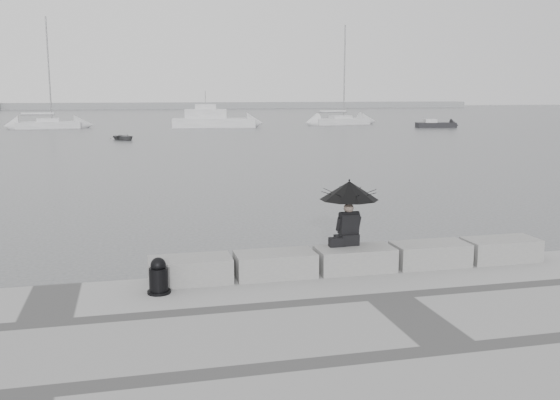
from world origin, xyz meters
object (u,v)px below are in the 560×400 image
object	(u,v)px
motor_cruiser	(214,120)
small_motorboat	(436,125)
sailboat_right	(340,121)
seated_person	(349,197)
sailboat_left	(48,124)
dinghy	(124,137)
mooring_bollard	(159,278)

from	to	relation	value
motor_cruiser	small_motorboat	distance (m)	26.85
sailboat_right	small_motorboat	world-z (taller)	sailboat_right
seated_person	small_motorboat	bearing A→B (deg)	57.86
sailboat_left	small_motorboat	size ratio (longest dim) A/B	2.64
sailboat_right	motor_cruiser	world-z (taller)	sailboat_right
sailboat_right	dinghy	world-z (taller)	sailboat_right
mooring_bollard	sailboat_left	distance (m)	67.47
seated_person	small_motorboat	xyz separation A→B (m)	(31.69, 57.12, -1.70)
sailboat_left	seated_person	bearing A→B (deg)	-84.97
sailboat_right	small_motorboat	distance (m)	12.97
mooring_bollard	dinghy	xyz separation A→B (m)	(-0.89, 46.12, -0.55)
small_motorboat	dinghy	size ratio (longest dim) A/B	1.72
small_motorboat	seated_person	bearing A→B (deg)	-109.09
sailboat_left	motor_cruiser	distance (m)	19.43
seated_person	mooring_bollard	world-z (taller)	seated_person
sailboat_left	dinghy	bearing A→B (deg)	-73.64
sailboat_right	dinghy	size ratio (longest dim) A/B	4.54
seated_person	small_motorboat	distance (m)	65.35
dinghy	sailboat_left	bearing A→B (deg)	80.09
seated_person	motor_cruiser	size ratio (longest dim) A/B	0.14
small_motorboat	sailboat_left	bearing A→B (deg)	178.93
seated_person	sailboat_left	xyz separation A→B (m)	(-13.64, 65.94, -1.49)
mooring_bollard	sailboat_left	xyz separation A→B (m)	(-9.66, 66.77, -0.26)
dinghy	mooring_bollard	bearing A→B (deg)	-121.82
sailboat_left	sailboat_right	xyz separation A→B (m)	(36.45, 0.65, -0.01)
sailboat_left	dinghy	size ratio (longest dim) A/B	4.54
mooring_bollard	dinghy	bearing A→B (deg)	91.10
mooring_bollard	seated_person	bearing A→B (deg)	11.85
sailboat_left	dinghy	distance (m)	22.44
mooring_bollard	small_motorboat	distance (m)	68.06
mooring_bollard	motor_cruiser	bearing A→B (deg)	81.50
motor_cruiser	dinghy	size ratio (longest dim) A/B	3.58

